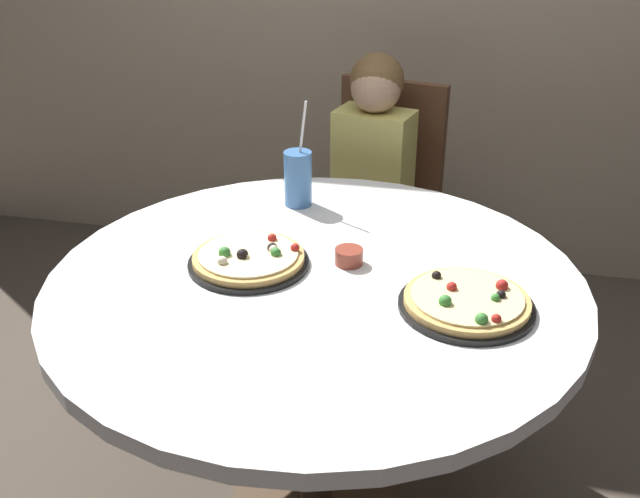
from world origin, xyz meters
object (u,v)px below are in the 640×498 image
(pizza_veggie, at_px, (249,259))
(chair_wooden, at_px, (381,197))
(dining_table, at_px, (316,309))
(sauce_bowl, at_px, (349,256))
(pizza_cheese, at_px, (467,302))
(soda_cup, at_px, (298,178))
(diner_child, at_px, (364,227))

(pizza_veggie, bearing_deg, chair_wooden, 79.12)
(chair_wooden, distance_m, pizza_veggie, 1.05)
(dining_table, distance_m, sauce_bowl, 0.15)
(dining_table, bearing_deg, pizza_cheese, -10.57)
(dining_table, height_order, sauce_bowl, sauce_bowl)
(dining_table, height_order, soda_cup, soda_cup)
(diner_child, relative_size, sauce_bowl, 15.46)
(pizza_cheese, bearing_deg, soda_cup, 136.46)
(pizza_cheese, xyz_separation_m, sauce_bowl, (-0.29, 0.15, 0.00))
(diner_child, relative_size, soda_cup, 3.52)
(pizza_cheese, relative_size, sauce_bowl, 4.31)
(chair_wooden, relative_size, pizza_cheese, 3.15)
(sauce_bowl, bearing_deg, pizza_cheese, -27.25)
(diner_child, bearing_deg, soda_cup, -106.27)
(diner_child, distance_m, pizza_veggie, 0.88)
(pizza_cheese, bearing_deg, dining_table, 169.43)
(dining_table, height_order, diner_child, diner_child)
(sauce_bowl, bearing_deg, chair_wooden, 92.77)
(sauce_bowl, bearing_deg, diner_child, 96.12)
(dining_table, distance_m, pizza_veggie, 0.20)
(diner_child, bearing_deg, pizza_veggie, -100.74)
(chair_wooden, distance_m, sauce_bowl, 0.97)
(dining_table, xyz_separation_m, soda_cup, (-0.14, 0.41, 0.17))
(chair_wooden, distance_m, pizza_cheese, 1.17)
(chair_wooden, distance_m, soda_cup, 0.70)
(soda_cup, bearing_deg, diner_child, 73.73)
(diner_child, height_order, pizza_veggie, diner_child)
(dining_table, distance_m, chair_wooden, 1.03)
(diner_child, distance_m, pizza_cheese, 1.03)
(chair_wooden, height_order, pizza_cheese, chair_wooden)
(diner_child, height_order, pizza_cheese, diner_child)
(pizza_cheese, height_order, sauce_bowl, pizza_cheese)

